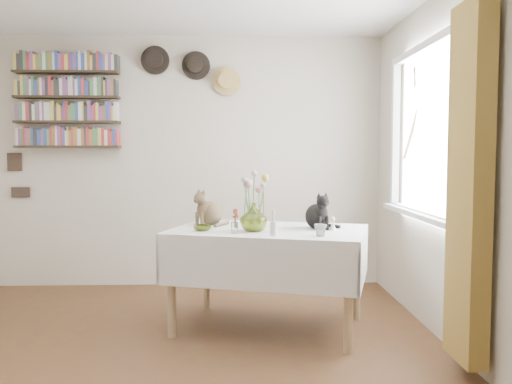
{
  "coord_description": "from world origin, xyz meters",
  "views": [
    {
      "loc": [
        0.53,
        -3.22,
        1.33
      ],
      "look_at": [
        0.69,
        0.72,
        1.05
      ],
      "focal_mm": 38.0,
      "sensor_mm": 36.0,
      "label": 1
    }
  ],
  "objects_px": {
    "dining_table": "(269,253)",
    "tabby_cat": "(211,206)",
    "bookshelf_unit": "(67,101)",
    "black_cat": "(317,210)",
    "flower_vase": "(254,217)"
  },
  "relations": [
    {
      "from": "tabby_cat",
      "to": "flower_vase",
      "type": "xyz_separation_m",
      "value": [
        0.32,
        -0.38,
        -0.04
      ]
    },
    {
      "from": "black_cat",
      "to": "flower_vase",
      "type": "height_order",
      "value": "black_cat"
    },
    {
      "from": "black_cat",
      "to": "bookshelf_unit",
      "type": "height_order",
      "value": "bookshelf_unit"
    },
    {
      "from": "dining_table",
      "to": "bookshelf_unit",
      "type": "height_order",
      "value": "bookshelf_unit"
    },
    {
      "from": "black_cat",
      "to": "flower_vase",
      "type": "relative_size",
      "value": 1.37
    },
    {
      "from": "black_cat",
      "to": "bookshelf_unit",
      "type": "relative_size",
      "value": 0.28
    },
    {
      "from": "dining_table",
      "to": "bookshelf_unit",
      "type": "relative_size",
      "value": 1.63
    },
    {
      "from": "tabby_cat",
      "to": "black_cat",
      "type": "bearing_deg",
      "value": 33.38
    },
    {
      "from": "tabby_cat",
      "to": "bookshelf_unit",
      "type": "relative_size",
      "value": 0.3
    },
    {
      "from": "black_cat",
      "to": "flower_vase",
      "type": "distance_m",
      "value": 0.51
    },
    {
      "from": "dining_table",
      "to": "bookshelf_unit",
      "type": "xyz_separation_m",
      "value": [
        -1.89,
        1.34,
        1.27
      ]
    },
    {
      "from": "tabby_cat",
      "to": "black_cat",
      "type": "distance_m",
      "value": 0.84
    },
    {
      "from": "tabby_cat",
      "to": "bookshelf_unit",
      "type": "bearing_deg",
      "value": -167.35
    },
    {
      "from": "tabby_cat",
      "to": "flower_vase",
      "type": "height_order",
      "value": "tabby_cat"
    },
    {
      "from": "dining_table",
      "to": "tabby_cat",
      "type": "xyz_separation_m",
      "value": [
        -0.44,
        0.25,
        0.34
      ]
    }
  ]
}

